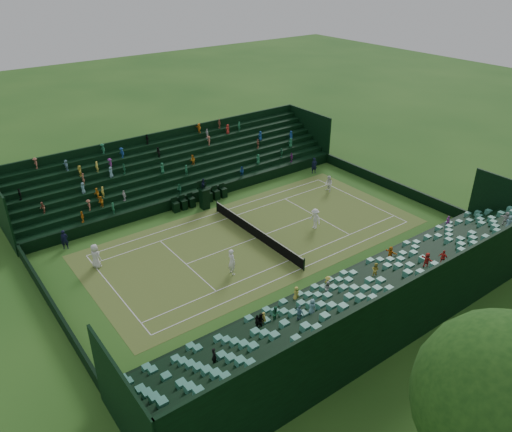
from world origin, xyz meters
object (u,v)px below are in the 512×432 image
object	(u,v)px
player_near_west	(96,256)
player_far_west	(329,184)
player_near_east	(232,262)
player_far_east	(315,219)
umpire_chair	(204,196)
tennis_net	(256,232)

from	to	relation	value
player_near_west	player_far_west	xyz separation A→B (m)	(0.62, 22.53, -0.14)
player_near_west	player_near_east	distance (m)	9.88
player_far_west	player_far_east	size ratio (longest dim) A/B	0.90
umpire_chair	player_near_east	distance (m)	10.70
player_far_west	player_far_east	world-z (taller)	player_far_east
umpire_chair	player_near_west	bearing A→B (deg)	-72.91
player_near_east	umpire_chair	bearing A→B (deg)	-19.12
player_near_west	tennis_net	bearing A→B (deg)	-129.87
tennis_net	player_far_east	world-z (taller)	player_far_east
player_far_west	player_near_west	bearing A→B (deg)	-83.88
player_near_west	player_far_west	distance (m)	22.54
player_far_east	umpire_chair	bearing A→B (deg)	-151.38
player_near_east	tennis_net	bearing A→B (deg)	-53.60
player_near_east	player_far_east	xyz separation A→B (m)	(-1.42, 9.21, -0.12)
tennis_net	player_near_east	distance (m)	5.30
tennis_net	player_far_east	distance (m)	5.13
umpire_chair	player_near_east	bearing A→B (deg)	-20.94
tennis_net	player_near_west	distance (m)	12.28
tennis_net	player_near_west	world-z (taller)	player_near_west
tennis_net	player_near_west	size ratio (longest dim) A/B	6.21
player_far_west	umpire_chair	bearing A→B (deg)	-102.12
umpire_chair	tennis_net	bearing A→B (deg)	4.24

